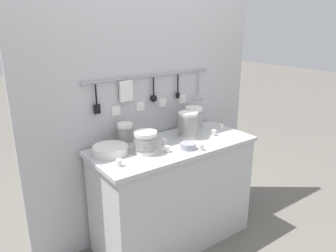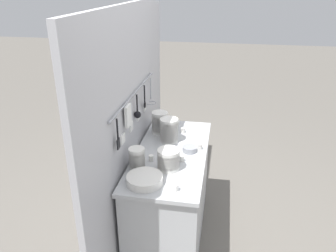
% 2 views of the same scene
% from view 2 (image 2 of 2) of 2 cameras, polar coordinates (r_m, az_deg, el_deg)
% --- Properties ---
extents(ground_plane, '(20.00, 20.00, 0.00)m').
position_cam_2_polar(ground_plane, '(3.13, 0.51, -18.17)').
color(ground_plane, '#666059').
extents(counter, '(1.27, 0.56, 0.84)m').
position_cam_2_polar(counter, '(2.86, 0.54, -11.90)').
color(counter, '#B7BABC').
rests_on(counter, ground).
extents(back_wall, '(2.07, 0.11, 1.96)m').
position_cam_2_polar(back_wall, '(2.63, -6.20, -1.21)').
color(back_wall, '#B2B2B7').
rests_on(back_wall, ground).
extents(bowl_stack_wide_centre, '(0.14, 0.14, 0.20)m').
position_cam_2_polar(bowl_stack_wide_centre, '(2.91, -1.43, 0.59)').
color(bowl_stack_wide_centre, silver).
rests_on(bowl_stack_wide_centre, counter).
extents(bowl_stack_back_corner, '(0.15, 0.15, 0.21)m').
position_cam_2_polar(bowl_stack_back_corner, '(2.76, 0.18, -0.73)').
color(bowl_stack_back_corner, silver).
rests_on(bowl_stack_back_corner, counter).
extents(bowl_stack_nested_right, '(0.12, 0.12, 0.16)m').
position_cam_2_polar(bowl_stack_nested_right, '(2.38, -5.43, -5.68)').
color(bowl_stack_nested_right, silver).
rests_on(bowl_stack_nested_right, counter).
extents(bowl_stack_tall_left, '(0.16, 0.16, 0.15)m').
position_cam_2_polar(bowl_stack_tall_left, '(2.37, 0.09, -5.83)').
color(bowl_stack_tall_left, silver).
rests_on(bowl_stack_tall_left, counter).
extents(plate_stack, '(0.25, 0.25, 0.06)m').
position_cam_2_polar(plate_stack, '(2.24, -4.08, -9.28)').
color(plate_stack, silver).
rests_on(plate_stack, counter).
extents(steel_mixing_bowl, '(0.11, 0.11, 0.04)m').
position_cam_2_polar(steel_mixing_bowl, '(2.63, 3.78, -4.05)').
color(steel_mixing_bowl, '#93969E').
rests_on(steel_mixing_bowl, counter).
extents(cup_edge_near, '(0.04, 0.04, 0.05)m').
position_cam_2_polar(cup_edge_near, '(2.17, 1.33, -10.66)').
color(cup_edge_near, silver).
rests_on(cup_edge_near, counter).
extents(cup_edge_far, '(0.04, 0.04, 0.05)m').
position_cam_2_polar(cup_edge_far, '(2.95, 2.64, -0.73)').
color(cup_edge_far, silver).
rests_on(cup_edge_far, counter).
extents(cup_centre, '(0.04, 0.04, 0.05)m').
position_cam_2_polar(cup_centre, '(3.10, 1.65, 0.58)').
color(cup_centre, silver).
rests_on(cup_centre, counter).
extents(cup_back_left, '(0.04, 0.04, 0.05)m').
position_cam_2_polar(cup_back_left, '(2.68, 5.58, -3.58)').
color(cup_back_left, silver).
rests_on(cup_back_left, counter).
extents(cup_back_right, '(0.04, 0.04, 0.05)m').
position_cam_2_polar(cup_back_right, '(2.58, -0.39, -4.61)').
color(cup_back_right, silver).
rests_on(cup_back_right, counter).
extents(cup_beside_plates, '(0.04, 0.04, 0.05)m').
position_cam_2_polar(cup_beside_plates, '(2.50, -2.96, -5.59)').
color(cup_beside_plates, silver).
rests_on(cup_beside_plates, counter).
extents(cup_front_right, '(0.04, 0.04, 0.05)m').
position_cam_2_polar(cup_front_right, '(2.50, 2.42, -5.65)').
color(cup_front_right, silver).
rests_on(cup_front_right, counter).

